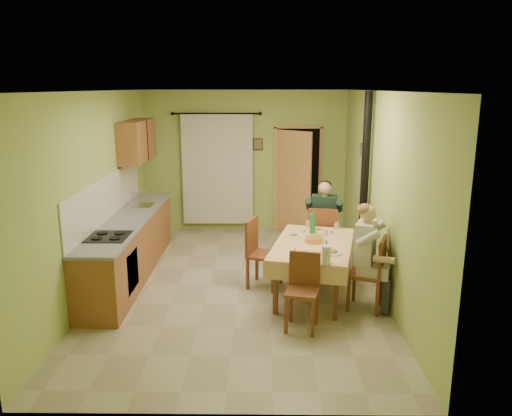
{
  "coord_description": "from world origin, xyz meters",
  "views": [
    {
      "loc": [
        0.33,
        -6.9,
        2.86
      ],
      "look_at": [
        0.25,
        0.1,
        1.15
      ],
      "focal_mm": 35.0,
      "sensor_mm": 36.0,
      "label": 1
    }
  ],
  "objects_px": {
    "man_far": "(324,214)",
    "dining_table": "(313,269)",
    "chair_left": "(264,267)",
    "man_right": "(368,245)",
    "chair_near": "(302,306)",
    "chair_right": "(367,288)",
    "stove_flue": "(363,209)",
    "chair_far": "(323,250)"
  },
  "relations": [
    {
      "from": "chair_left",
      "to": "man_far",
      "type": "distance_m",
      "value": 1.39
    },
    {
      "from": "chair_far",
      "to": "stove_flue",
      "type": "xyz_separation_m",
      "value": [
        0.58,
        -0.17,
        0.73
      ]
    },
    {
      "from": "chair_left",
      "to": "man_far",
      "type": "bearing_deg",
      "value": 149.95
    },
    {
      "from": "dining_table",
      "to": "man_right",
      "type": "relative_size",
      "value": 1.38
    },
    {
      "from": "dining_table",
      "to": "chair_left",
      "type": "distance_m",
      "value": 0.75
    },
    {
      "from": "chair_left",
      "to": "man_far",
      "type": "xyz_separation_m",
      "value": [
        0.96,
        0.81,
        0.59
      ]
    },
    {
      "from": "chair_right",
      "to": "stove_flue",
      "type": "distance_m",
      "value": 1.58
    },
    {
      "from": "chair_right",
      "to": "stove_flue",
      "type": "relative_size",
      "value": 0.35
    },
    {
      "from": "chair_left",
      "to": "man_right",
      "type": "relative_size",
      "value": 0.72
    },
    {
      "from": "man_far",
      "to": "stove_flue",
      "type": "bearing_deg",
      "value": -7.26
    },
    {
      "from": "man_right",
      "to": "dining_table",
      "type": "bearing_deg",
      "value": 77.03
    },
    {
      "from": "dining_table",
      "to": "chair_left",
      "type": "bearing_deg",
      "value": 168.84
    },
    {
      "from": "dining_table",
      "to": "stove_flue",
      "type": "height_order",
      "value": "stove_flue"
    },
    {
      "from": "chair_near",
      "to": "man_right",
      "type": "distance_m",
      "value": 1.21
    },
    {
      "from": "stove_flue",
      "to": "dining_table",
      "type": "bearing_deg",
      "value": -132.56
    },
    {
      "from": "man_far",
      "to": "stove_flue",
      "type": "xyz_separation_m",
      "value": [
        0.58,
        -0.19,
        0.15
      ]
    },
    {
      "from": "chair_left",
      "to": "chair_near",
      "type": "bearing_deg",
      "value": 38.64
    },
    {
      "from": "stove_flue",
      "to": "man_right",
      "type": "bearing_deg",
      "value": -98.31
    },
    {
      "from": "chair_left",
      "to": "stove_flue",
      "type": "xyz_separation_m",
      "value": [
        1.54,
        0.63,
        0.73
      ]
    },
    {
      "from": "chair_near",
      "to": "chair_right",
      "type": "xyz_separation_m",
      "value": [
        0.89,
        0.57,
        0.0
      ]
    },
    {
      "from": "chair_near",
      "to": "chair_left",
      "type": "bearing_deg",
      "value": -57.46
    },
    {
      "from": "chair_left",
      "to": "stove_flue",
      "type": "bearing_deg",
      "value": 131.82
    },
    {
      "from": "dining_table",
      "to": "stove_flue",
      "type": "xyz_separation_m",
      "value": [
        0.85,
        0.93,
        0.64
      ]
    },
    {
      "from": "dining_table",
      "to": "man_right",
      "type": "distance_m",
      "value": 0.94
    },
    {
      "from": "dining_table",
      "to": "chair_near",
      "type": "distance_m",
      "value": 1.05
    },
    {
      "from": "chair_far",
      "to": "chair_left",
      "type": "height_order",
      "value": "chair_far"
    },
    {
      "from": "dining_table",
      "to": "chair_far",
      "type": "xyz_separation_m",
      "value": [
        0.27,
        1.1,
        -0.09
      ]
    },
    {
      "from": "man_far",
      "to": "man_right",
      "type": "distance_m",
      "value": 1.61
    },
    {
      "from": "stove_flue",
      "to": "man_far",
      "type": "bearing_deg",
      "value": 162.06
    },
    {
      "from": "dining_table",
      "to": "chair_right",
      "type": "distance_m",
      "value": 0.81
    },
    {
      "from": "man_far",
      "to": "man_right",
      "type": "relative_size",
      "value": 1.0
    },
    {
      "from": "chair_near",
      "to": "stove_flue",
      "type": "xyz_separation_m",
      "value": [
        1.08,
        1.95,
        0.74
      ]
    },
    {
      "from": "chair_far",
      "to": "man_far",
      "type": "relative_size",
      "value": 0.73
    },
    {
      "from": "dining_table",
      "to": "chair_right",
      "type": "height_order",
      "value": "chair_right"
    },
    {
      "from": "chair_right",
      "to": "chair_left",
      "type": "relative_size",
      "value": 0.98
    },
    {
      "from": "chair_far",
      "to": "chair_left",
      "type": "distance_m",
      "value": 1.25
    },
    {
      "from": "dining_table",
      "to": "man_far",
      "type": "height_order",
      "value": "man_far"
    },
    {
      "from": "chair_far",
      "to": "man_far",
      "type": "xyz_separation_m",
      "value": [
        0.0,
        0.02,
        0.59
      ]
    },
    {
      "from": "chair_far",
      "to": "chair_left",
      "type": "bearing_deg",
      "value": -129.49
    },
    {
      "from": "man_far",
      "to": "stove_flue",
      "type": "relative_size",
      "value": 0.5
    },
    {
      "from": "man_far",
      "to": "dining_table",
      "type": "bearing_deg",
      "value": -93.17
    },
    {
      "from": "dining_table",
      "to": "chair_far",
      "type": "relative_size",
      "value": 1.87
    }
  ]
}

